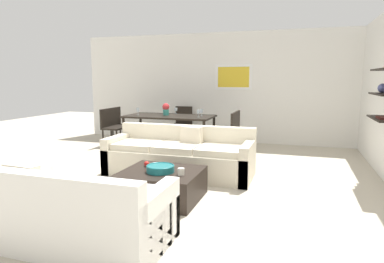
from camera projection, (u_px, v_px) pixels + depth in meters
The scene contains 19 objects.
ground_plane at pixel (181, 181), 5.23m from camera, with size 18.00×18.00×0.00m, color #BCB29E.
back_wall_unit at pixel (240, 88), 8.25m from camera, with size 8.40×0.09×2.70m.
sofa_beige at pixel (180, 157), 5.54m from camera, with size 2.39×0.90×0.78m.
loveseat_white at pixel (79, 215), 3.17m from camera, with size 1.66×0.90×0.78m.
coffee_table at pixel (162, 185), 4.41m from camera, with size 1.01×0.90×0.38m.
decorative_bowl at pixel (160, 168), 4.31m from camera, with size 0.36×0.36×0.09m.
candle_jar at pixel (181, 172), 4.18m from camera, with size 0.09×0.09×0.09m, color silver.
apple_on_coffee_table at pixel (147, 164), 4.58m from camera, with size 0.07×0.07×0.07m, color red.
dining_table at pixel (169, 118), 7.61m from camera, with size 1.99×0.98×0.75m.
dining_chair_head at pixel (182, 122), 8.48m from camera, with size 0.44×0.44×0.88m.
dining_chair_left_far at pixel (120, 123), 8.27m from camera, with size 0.44×0.44×0.88m.
dining_chair_left_near at pixel (110, 125), 7.86m from camera, with size 0.44×0.44×0.88m.
dining_chair_right_far at pixel (232, 128), 7.42m from camera, with size 0.44×0.44×0.88m.
dining_chair_right_near at pixel (228, 130), 7.01m from camera, with size 0.44×0.44×0.88m.
wine_glass_head at pixel (176, 110), 7.99m from camera, with size 0.07×0.07×0.14m.
wine_glass_right_near at pixel (198, 112), 7.25m from camera, with size 0.06×0.06×0.16m.
wine_glass_left_near at pixel (138, 110), 7.69m from camera, with size 0.06×0.06×0.17m.
wine_glass_right_far at pixel (201, 111), 7.48m from camera, with size 0.07×0.07×0.16m.
centerpiece_vase at pixel (166, 109), 7.64m from camera, with size 0.16×0.16×0.27m.
Camera 1 is at (1.70, -4.75, 1.56)m, focal length 31.41 mm.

